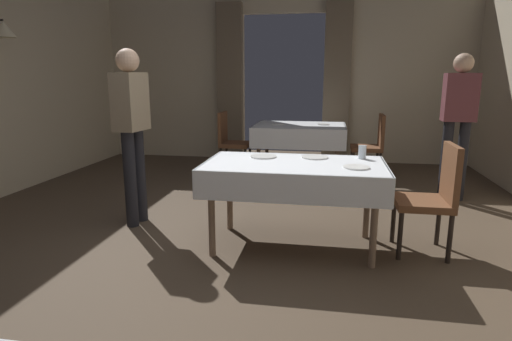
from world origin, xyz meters
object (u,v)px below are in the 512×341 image
Objects in this scene: chair_far_left at (230,139)px; plate_mid_b at (356,167)px; plate_far_a at (323,124)px; person_diner_standing_aside at (131,123)px; dining_table_mid at (294,173)px; dining_table_far at (300,131)px; chair_mid_right at (434,194)px; person_waiter_by_doorway at (458,115)px; plate_mid_a at (315,157)px; plate_mid_d at (263,156)px; plate_far_b at (278,124)px; glass_mid_c at (362,152)px; chair_far_right at (372,143)px.

plate_mid_b is at bearing -59.50° from chair_far_left.
person_diner_standing_aside is at bearing -124.67° from plate_far_a.
dining_table_mid is 1.12× the size of dining_table_far.
person_waiter_by_doorway is at bearing 70.43° from chair_mid_right.
dining_table_mid is at bearing 166.34° from plate_mid_b.
dining_table_far is 0.37m from plate_far_a.
person_waiter_by_doorway reaches higher than plate_mid_a.
plate_mid_d is 0.14× the size of person_waiter_by_doorway.
plate_mid_b is 0.12× the size of person_waiter_by_doorway.
dining_table_far is 7.38× the size of plate_far_a.
chair_far_left is 0.54× the size of person_waiter_by_doorway.
plate_mid_a is 2.68m from plate_far_b.
plate_mid_a is 0.42m from glass_mid_c.
chair_mid_right is 0.54× the size of person_diner_standing_aside.
dining_table_mid is at bearing -122.06° from plate_mid_a.
person_diner_standing_aside reaches higher than chair_far_left.
plate_mid_a is (-0.99, 0.20, 0.24)m from chair_mid_right.
dining_table_mid is 8.03× the size of plate_far_b.
chair_far_left is at bearing 125.42° from glass_mid_c.
plate_far_a reaches higher than dining_table_far.
dining_table_far is 5.74× the size of plate_mid_d.
chair_far_left is (-1.06, -0.06, -0.14)m from dining_table_far.
chair_far_left reaches higher than glass_mid_c.
chair_far_left is 3.11m from glass_mid_c.
dining_table_far is 0.79× the size of person_waiter_by_doorway.
chair_mid_right reaches higher than dining_table_far.
dining_table_mid is 6.45× the size of plate_mid_d.
glass_mid_c is (0.57, 0.28, 0.15)m from dining_table_mid.
person_diner_standing_aside is at bearing -99.10° from chair_far_left.
person_waiter_by_doorway reaches higher than chair_mid_right.
plate_far_a is at bearing 79.82° from plate_mid_d.
dining_table_far is 1.46× the size of chair_far_left.
plate_mid_b is (-0.40, -2.91, 0.24)m from chair_far_right.
plate_mid_b is at bearing -13.66° from dining_table_mid.
person_diner_standing_aside reaches higher than plate_far_a.
dining_table_far is at bearing 176.04° from chair_far_right.
dining_table_far is at bearing 102.47° from plate_mid_b.
chair_far_right is 4.90× the size of plate_far_b.
plate_mid_d is at bearing -174.26° from plate_mid_a.
person_waiter_by_doorway reaches higher than chair_far_left.
chair_far_right is at bearing 82.13° from plate_mid_b.
plate_mid_b is at bearing -12.07° from person_diner_standing_aside.
plate_far_a is at bearing 98.19° from glass_mid_c.
plate_far_a is at bearing 12.76° from dining_table_far.
plate_mid_b and plate_mid_d have the same top height.
dining_table_far is at bearing 96.95° from plate_mid_a.
dining_table_mid is 0.53m from plate_mid_b.
dining_table_mid is 3.06m from chair_far_left.
person_diner_standing_aside is at bearing 174.33° from chair_mid_right.
dining_table_mid is at bearing -107.99° from chair_far_right.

